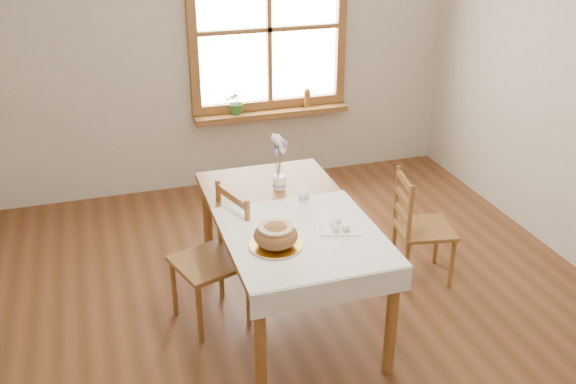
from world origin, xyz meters
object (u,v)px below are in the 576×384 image
object	(u,v)px
dining_table	(288,225)
chair_right	(425,227)
flower_vase	(279,183)
chair_left	(209,260)
bread_plate	(276,246)

from	to	relation	value
dining_table	chair_right	distance (m)	1.10
dining_table	flower_vase	size ratio (longest dim) A/B	16.85
chair_left	flower_vase	distance (m)	0.71
chair_right	flower_vase	xyz separation A→B (m)	(-1.01, 0.23, 0.38)
bread_plate	flower_vase	xyz separation A→B (m)	(0.24, 0.74, 0.03)
chair_left	bread_plate	xyz separation A→B (m)	(0.31, -0.47, 0.32)
chair_left	bread_plate	distance (m)	0.65
bread_plate	flower_vase	distance (m)	0.78
bread_plate	flower_vase	bearing A→B (deg)	71.79
dining_table	chair_right	world-z (taller)	chair_right
chair_right	flower_vase	world-z (taller)	flower_vase
dining_table	chair_left	bearing A→B (deg)	170.27
chair_right	bread_plate	size ratio (longest dim) A/B	2.79
chair_left	bread_plate	size ratio (longest dim) A/B	3.03
chair_left	flower_vase	size ratio (longest dim) A/B	9.45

